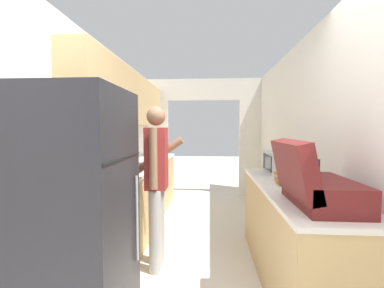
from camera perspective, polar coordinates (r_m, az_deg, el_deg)
wall_left at (r=3.44m, az=-18.38°, el=4.54°), size 0.38×6.72×2.50m
wall_right at (r=2.97m, az=25.94°, el=-0.65°), size 0.06×6.72×2.50m
wall_far_with_doorway at (r=5.54m, az=2.53°, el=3.33°), size 2.84×0.06×2.50m
counter_left at (r=4.07m, az=-11.40°, el=-10.64°), size 0.62×3.24×0.91m
counter_right at (r=2.73m, az=21.44°, el=-18.04°), size 0.62×2.05×0.91m
refrigerator at (r=2.08m, az=-24.93°, el=-13.15°), size 0.79×0.76×1.72m
range_oven at (r=3.85m, az=-12.24°, el=-11.42°), size 0.66×0.75×1.05m
person at (r=2.67m, az=-7.88°, el=-8.47°), size 0.53×0.37×1.66m
suitcase at (r=1.99m, az=25.16°, el=-7.96°), size 0.48×0.66×0.46m
microwave at (r=3.23m, az=19.65°, el=-3.89°), size 0.38×0.49×0.26m
book_stack at (r=2.64m, az=20.71°, el=-7.29°), size 0.23×0.29×0.10m
knife at (r=4.17m, az=-9.86°, el=-3.84°), size 0.08×0.35×0.02m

